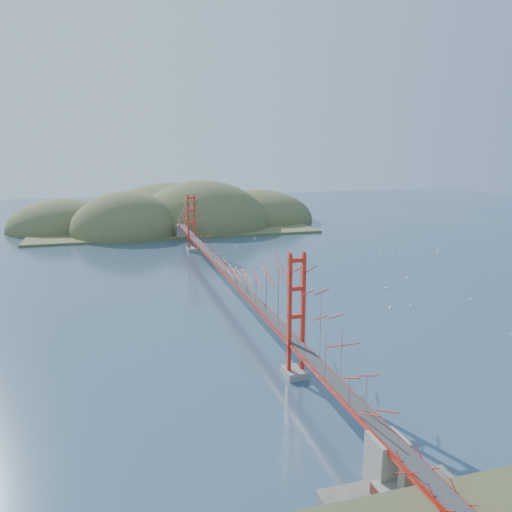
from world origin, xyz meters
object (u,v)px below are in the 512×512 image
object	(u,v)px
bridge	(223,244)
fort	(408,493)
sailboat_0	(390,307)
sailboat_1	(386,287)

from	to	relation	value
bridge	fort	xyz separation A→B (m)	(0.40, -47.98, -6.34)
sailboat_0	sailboat_1	bearing A→B (deg)	62.37
bridge	fort	world-z (taller)	bridge
bridge	sailboat_1	xyz separation A→B (m)	(23.69, -6.21, -6.85)
fort	sailboat_1	bearing A→B (deg)	60.86
sailboat_0	fort	bearing A→B (deg)	-119.52
bridge	fort	bearing A→B (deg)	-89.52
bridge	sailboat_0	distance (m)	25.17
bridge	sailboat_1	world-z (taller)	bridge
bridge	sailboat_0	size ratio (longest dim) A/B	154.44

